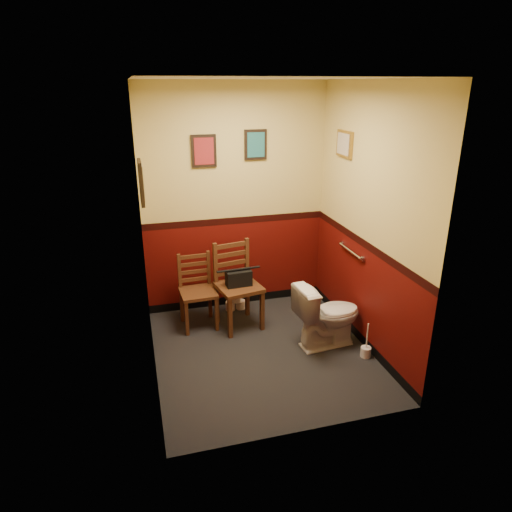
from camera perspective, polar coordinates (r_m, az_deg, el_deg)
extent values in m
cube|color=black|center=(4.91, 0.79, -11.98)|extent=(2.20, 2.40, 0.00)
cube|color=silver|center=(4.13, 0.98, 21.34)|extent=(2.20, 2.40, 0.00)
cube|color=#490906|center=(5.45, -2.65, 6.88)|extent=(2.20, 0.00, 2.70)
cube|color=#490906|center=(3.27, 6.73, -2.99)|extent=(2.20, 0.00, 2.70)
cube|color=#490906|center=(4.18, -13.79, 1.89)|extent=(0.00, 2.40, 2.70)
cube|color=#490906|center=(4.75, 13.77, 4.16)|extent=(0.00, 2.40, 2.70)
cylinder|color=silver|center=(5.06, 11.71, 0.60)|extent=(0.03, 0.50, 0.03)
cylinder|color=silver|center=(4.87, 13.22, -0.36)|extent=(0.02, 0.06, 0.06)
cylinder|color=silver|center=(5.28, 10.70, 1.53)|extent=(0.02, 0.06, 0.06)
cube|color=black|center=(5.26, -6.54, 12.91)|extent=(0.28, 0.03, 0.36)
cube|color=maroon|center=(5.24, -6.51, 12.89)|extent=(0.22, 0.01, 0.30)
cube|color=black|center=(5.38, -0.05, 13.75)|extent=(0.26, 0.03, 0.34)
cube|color=#21626B|center=(5.36, 0.00, 13.73)|extent=(0.20, 0.01, 0.28)
cube|color=black|center=(4.15, -14.19, 8.90)|extent=(0.03, 0.30, 0.38)
cube|color=tan|center=(4.15, -13.95, 8.92)|extent=(0.01, 0.24, 0.31)
cube|color=olive|center=(5.12, 11.02, 13.59)|extent=(0.03, 0.34, 0.28)
cube|color=tan|center=(5.11, 10.84, 13.59)|extent=(0.01, 0.28, 0.22)
imported|color=white|center=(4.94, 8.97, -7.31)|extent=(0.76, 0.47, 0.70)
cylinder|color=silver|center=(4.96, 13.55, -11.57)|extent=(0.11, 0.11, 0.11)
cylinder|color=silver|center=(4.87, 13.73, -9.79)|extent=(0.01, 0.01, 0.30)
cube|color=#532E19|center=(5.25, -7.26, -4.56)|extent=(0.42, 0.42, 0.04)
cube|color=#532E19|center=(5.17, -8.65, -7.70)|extent=(0.04, 0.04, 0.43)
cube|color=#532E19|center=(5.47, -9.27, -6.06)|extent=(0.04, 0.04, 0.43)
cube|color=#532E19|center=(5.23, -4.94, -7.20)|extent=(0.04, 0.04, 0.43)
cube|color=#532E19|center=(5.52, -5.77, -5.61)|extent=(0.04, 0.04, 0.43)
cube|color=#532E19|center=(5.30, -9.54, -1.93)|extent=(0.04, 0.03, 0.43)
cube|color=#532E19|center=(5.35, -5.94, -1.51)|extent=(0.04, 0.03, 0.43)
cube|color=#532E19|center=(5.37, -7.67, -2.88)|extent=(0.32, 0.04, 0.04)
cube|color=#532E19|center=(5.33, -7.72, -1.95)|extent=(0.32, 0.04, 0.04)
cube|color=#532E19|center=(5.30, -7.77, -1.01)|extent=(0.32, 0.04, 0.04)
cube|color=#532E19|center=(5.26, -7.82, -0.05)|extent=(0.32, 0.04, 0.04)
cube|color=#532E19|center=(5.19, -2.16, -3.91)|extent=(0.54, 0.54, 0.04)
cube|color=#532E19|center=(5.06, -3.26, -7.70)|extent=(0.05, 0.05, 0.49)
cube|color=#532E19|center=(5.39, -4.92, -5.88)|extent=(0.05, 0.05, 0.49)
cube|color=#532E19|center=(5.21, 0.77, -6.80)|extent=(0.05, 0.05, 0.49)
cube|color=#532E19|center=(5.53, -1.09, -5.09)|extent=(0.05, 0.05, 0.49)
cube|color=#532E19|center=(5.19, -5.11, -0.98)|extent=(0.05, 0.05, 0.49)
cube|color=#532E19|center=(5.33, -1.16, -0.29)|extent=(0.05, 0.05, 0.49)
cube|color=#532E19|center=(5.31, -3.08, -2.01)|extent=(0.37, 0.10, 0.05)
cube|color=#532E19|center=(5.27, -3.10, -0.91)|extent=(0.37, 0.10, 0.05)
cube|color=#532E19|center=(5.23, -3.12, 0.21)|extent=(0.37, 0.10, 0.05)
cube|color=#532E19|center=(5.19, -3.15, 1.35)|extent=(0.37, 0.10, 0.05)
cube|color=black|center=(5.14, -2.18, -2.79)|extent=(0.29, 0.16, 0.18)
cylinder|color=black|center=(5.10, -2.20, -1.69)|extent=(0.25, 0.04, 0.02)
cylinder|color=silver|center=(5.74, -3.23, -6.22)|extent=(0.12, 0.12, 0.11)
cylinder|color=silver|center=(5.77, -1.94, -6.06)|extent=(0.12, 0.12, 0.11)
cylinder|color=silver|center=(5.70, -2.58, -5.21)|extent=(0.12, 0.12, 0.11)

